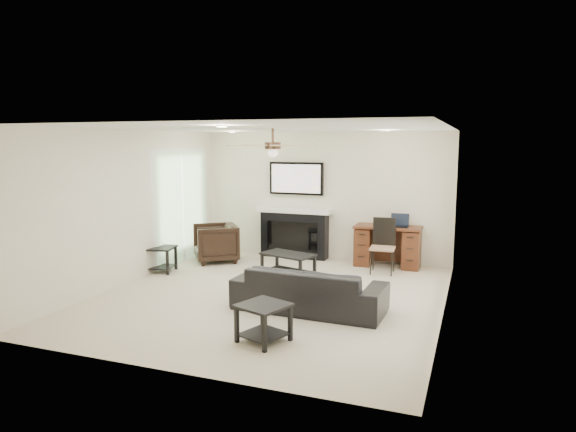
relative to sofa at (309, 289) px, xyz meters
name	(u,v)px	position (x,y,z in m)	size (l,w,h in m)	color
room_shell	(284,185)	(-0.56, 0.52, 1.38)	(5.50, 5.54, 2.52)	beige
sofa	(309,289)	(0.00, 0.00, 0.00)	(2.08, 0.81, 0.61)	black
armchair	(216,243)	(-2.60, 2.15, 0.06)	(0.78, 0.80, 0.73)	black
coffee_table	(288,265)	(-0.90, 1.60, -0.10)	(0.90, 0.50, 0.40)	black
end_table_near	(264,323)	(-0.15, -1.25, -0.08)	(0.52, 0.52, 0.45)	black
end_table_left	(160,259)	(-3.15, 1.10, -0.08)	(0.50, 0.50, 0.45)	black
fireplace_unit	(294,210)	(-1.30, 3.02, 0.65)	(1.52, 0.34, 1.91)	black
desk	(388,246)	(0.59, 2.92, 0.08)	(1.22, 0.56, 0.76)	#421C10
desk_chair	(383,246)	(0.59, 2.37, 0.18)	(0.42, 0.44, 0.97)	black
laptop	(399,221)	(0.79, 2.90, 0.57)	(0.33, 0.24, 0.23)	black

